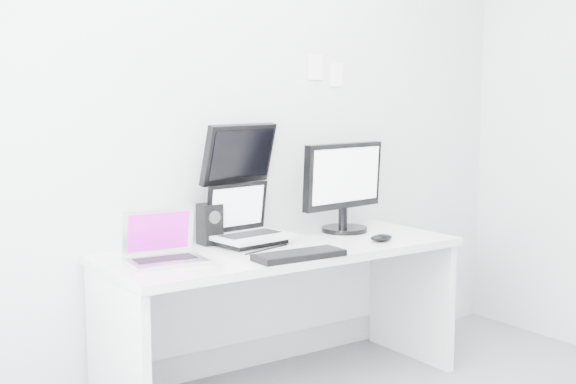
% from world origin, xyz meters
% --- Properties ---
extents(back_wall, '(3.60, 0.00, 3.60)m').
position_xyz_m(back_wall, '(0.00, 1.60, 1.35)').
color(back_wall, silver).
rests_on(back_wall, ground).
extents(desk, '(1.80, 0.70, 0.73)m').
position_xyz_m(desk, '(0.00, 1.25, 0.36)').
color(desk, silver).
rests_on(desk, ground).
extents(macbook, '(0.35, 0.28, 0.25)m').
position_xyz_m(macbook, '(-0.64, 1.21, 0.85)').
color(macbook, silver).
rests_on(macbook, desk).
extents(speaker, '(0.13, 0.13, 0.20)m').
position_xyz_m(speaker, '(-0.27, 1.50, 0.83)').
color(speaker, black).
rests_on(speaker, desk).
extents(dell_laptop, '(0.41, 0.34, 0.31)m').
position_xyz_m(dell_laptop, '(-0.10, 1.36, 0.88)').
color(dell_laptop, silver).
rests_on(dell_laptop, desk).
extents(rear_monitor, '(0.48, 0.26, 0.61)m').
position_xyz_m(rear_monitor, '(-0.10, 1.53, 1.04)').
color(rear_monitor, black).
rests_on(rear_monitor, desk).
extents(samsung_monitor, '(0.57, 0.32, 0.50)m').
position_xyz_m(samsung_monitor, '(0.50, 1.39, 0.98)').
color(samsung_monitor, black).
rests_on(samsung_monitor, desk).
extents(keyboard, '(0.44, 0.17, 0.03)m').
position_xyz_m(keyboard, '(-0.09, 0.98, 0.74)').
color(keyboard, black).
rests_on(keyboard, desk).
extents(mouse, '(0.13, 0.09, 0.04)m').
position_xyz_m(mouse, '(0.48, 1.06, 0.75)').
color(mouse, black).
rests_on(mouse, desk).
extents(wall_note_0, '(0.10, 0.00, 0.14)m').
position_xyz_m(wall_note_0, '(0.45, 1.59, 1.62)').
color(wall_note_0, white).
rests_on(wall_note_0, back_wall).
extents(wall_note_1, '(0.09, 0.00, 0.13)m').
position_xyz_m(wall_note_1, '(0.60, 1.59, 1.58)').
color(wall_note_1, white).
rests_on(wall_note_1, back_wall).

